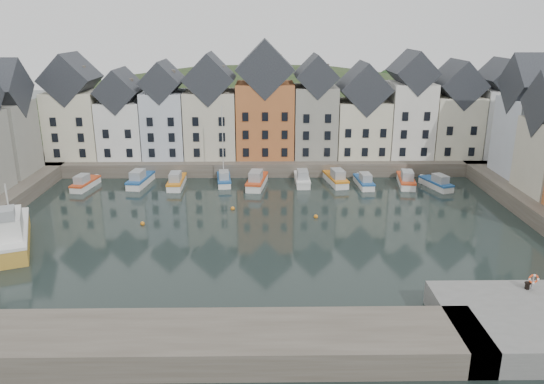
{
  "coord_description": "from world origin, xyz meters",
  "views": [
    {
      "loc": [
        -0.05,
        -53.6,
        22.02
      ],
      "look_at": [
        0.83,
        6.0,
        2.9
      ],
      "focal_mm": 35.0,
      "sensor_mm": 36.0,
      "label": 1
    }
  ],
  "objects_px": {
    "boat_a": "(85,183)",
    "large_vessel": "(10,234)",
    "boat_d": "(224,179)",
    "life_ring_post": "(533,279)",
    "mooring_bollard": "(527,285)"
  },
  "relations": [
    {
      "from": "boat_a",
      "to": "life_ring_post",
      "type": "bearing_deg",
      "value": -26.96
    },
    {
      "from": "boat_a",
      "to": "large_vessel",
      "type": "relative_size",
      "value": 0.49
    },
    {
      "from": "boat_d",
      "to": "mooring_bollard",
      "type": "distance_m",
      "value": 44.25
    },
    {
      "from": "life_ring_post",
      "to": "boat_a",
      "type": "bearing_deg",
      "value": 143.73
    },
    {
      "from": "boat_d",
      "to": "life_ring_post",
      "type": "distance_m",
      "value": 44.53
    },
    {
      "from": "boat_a",
      "to": "large_vessel",
      "type": "distance_m",
      "value": 20.45
    },
    {
      "from": "boat_a",
      "to": "mooring_bollard",
      "type": "relative_size",
      "value": 10.97
    },
    {
      "from": "mooring_bollard",
      "to": "boat_a",
      "type": "bearing_deg",
      "value": 143.55
    },
    {
      "from": "boat_a",
      "to": "large_vessel",
      "type": "bearing_deg",
      "value": -83.27
    },
    {
      "from": "boat_d",
      "to": "mooring_bollard",
      "type": "bearing_deg",
      "value": -59.5
    },
    {
      "from": "large_vessel",
      "to": "boat_d",
      "type": "bearing_deg",
      "value": 25.56
    },
    {
      "from": "boat_a",
      "to": "mooring_bollard",
      "type": "bearing_deg",
      "value": -27.14
    },
    {
      "from": "boat_d",
      "to": "large_vessel",
      "type": "distance_m",
      "value": 29.93
    },
    {
      "from": "boat_d",
      "to": "large_vessel",
      "type": "relative_size",
      "value": 0.89
    },
    {
      "from": "boat_a",
      "to": "boat_d",
      "type": "relative_size",
      "value": 0.55
    }
  ]
}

